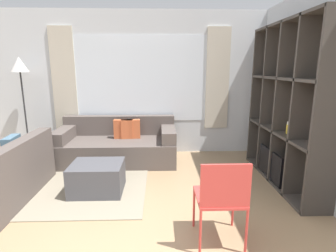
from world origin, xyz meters
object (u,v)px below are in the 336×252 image
(ottoman, at_px, (97,178))
(floor_lamp, at_px, (20,73))
(folding_chair, at_px, (222,195))
(shelving_unit, at_px, (289,108))
(couch_main, at_px, (118,145))

(ottoman, relative_size, floor_lamp, 0.37)
(ottoman, xyz_separation_m, folding_chair, (1.41, -1.14, 0.31))
(shelving_unit, bearing_deg, folding_chair, -132.00)
(shelving_unit, relative_size, floor_lamp, 1.23)
(floor_lamp, height_order, folding_chair, floor_lamp)
(shelving_unit, bearing_deg, couch_main, 159.48)
(couch_main, distance_m, floor_lamp, 2.12)
(ottoman, bearing_deg, shelving_unit, 5.65)
(shelving_unit, distance_m, ottoman, 2.84)
(floor_lamp, xyz_separation_m, folding_chair, (3.01, -2.58, -1.05))
(ottoman, relative_size, folding_chair, 0.79)
(floor_lamp, bearing_deg, ottoman, -42.05)
(ottoman, height_order, folding_chair, folding_chair)
(couch_main, xyz_separation_m, ottoman, (-0.09, -1.23, -0.09))
(folding_chair, bearing_deg, floor_lamp, -40.67)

